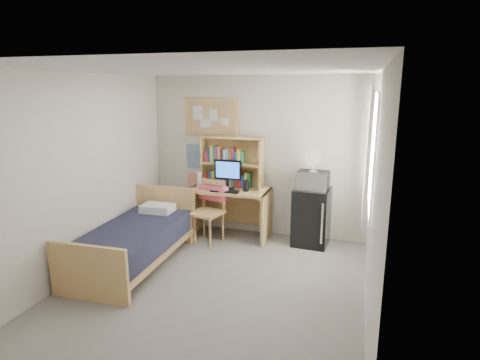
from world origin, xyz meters
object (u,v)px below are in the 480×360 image
(mini_fridge, at_px, (311,217))
(microwave, at_px, (313,180))
(speaker_left, at_px, (211,184))
(desk, at_px, (229,213))
(speaker_right, at_px, (246,186))
(monitor, at_px, (228,175))
(desk_fan, at_px, (313,162))
(bulletin_board, at_px, (211,117))
(desk_chair, at_px, (207,212))
(bed, at_px, (134,246))

(mini_fridge, xyz_separation_m, microwave, (-0.00, -0.02, 0.58))
(speaker_left, bearing_deg, desk, 11.31)
(desk, relative_size, speaker_right, 7.21)
(mini_fridge, xyz_separation_m, monitor, (-1.32, -0.12, 0.60))
(desk_fan, bearing_deg, speaker_right, -170.46)
(bulletin_board, xyz_separation_m, monitor, (0.42, -0.39, -0.87))
(bulletin_board, xyz_separation_m, desk_chair, (0.16, -0.69, -1.42))
(speaker_left, xyz_separation_m, speaker_right, (0.60, -0.00, 0.01))
(desk, height_order, microwave, microwave)
(bulletin_board, height_order, desk_fan, bulletin_board)
(bed, xyz_separation_m, desk_fan, (2.24, 1.46, 1.05))
(monitor, distance_m, desk_fan, 1.35)
(desk, xyz_separation_m, speaker_right, (0.30, -0.06, 0.49))
(speaker_left, bearing_deg, desk_fan, 3.79)
(desk, bearing_deg, monitor, -90.00)
(desk, height_order, speaker_left, speaker_left)
(desk, distance_m, speaker_right, 0.58)
(monitor, relative_size, speaker_left, 3.04)
(speaker_left, height_order, microwave, microwave)
(bed, relative_size, speaker_left, 12.62)
(desk_fan, bearing_deg, monitor, -171.81)
(bed, xyz_separation_m, monitor, (0.92, 1.36, 0.77))
(bulletin_board, relative_size, desk_chair, 0.94)
(bulletin_board, distance_m, speaker_right, 1.31)
(microwave, distance_m, desk_fan, 0.28)
(bulletin_board, height_order, monitor, bulletin_board)
(desk, xyz_separation_m, speaker_left, (-0.30, -0.06, 0.48))
(speaker_left, bearing_deg, desk_chair, -81.33)
(bed, height_order, desk_fan, desk_fan)
(speaker_right, xyz_separation_m, desk_fan, (1.02, 0.10, 0.42))
(monitor, xyz_separation_m, desk_fan, (1.32, 0.10, 0.27))
(desk_chair, distance_m, microwave, 1.71)
(mini_fridge, xyz_separation_m, desk_fan, (-0.00, -0.02, 0.87))
(bulletin_board, xyz_separation_m, desk, (0.42, -0.33, -1.52))
(monitor, relative_size, microwave, 1.02)
(monitor, distance_m, microwave, 1.33)
(bulletin_board, bearing_deg, speaker_right, -28.56)
(mini_fridge, xyz_separation_m, speaker_left, (-1.62, -0.12, 0.44))
(bulletin_board, distance_m, desk_fan, 1.86)
(desk, distance_m, desk_chair, 0.45)
(desk_chair, bearing_deg, desk_fan, 27.25)
(microwave, height_order, desk_fan, desk_fan)
(mini_fridge, distance_m, monitor, 1.46)
(speaker_right, bearing_deg, desk_chair, -151.29)
(speaker_right, height_order, microwave, microwave)
(bulletin_board, height_order, speaker_left, bulletin_board)
(bulletin_board, relative_size, bed, 0.48)
(desk, distance_m, monitor, 0.64)
(monitor, height_order, speaker_left, monitor)
(bulletin_board, distance_m, bed, 2.46)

